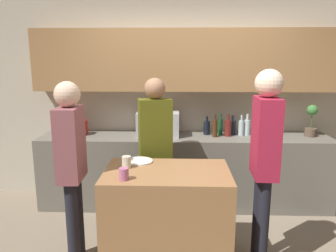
# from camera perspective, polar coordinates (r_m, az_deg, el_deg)

# --- Properties ---
(back_wall) EXTENTS (6.40, 0.40, 2.70)m
(back_wall) POSITION_cam_1_polar(r_m,az_deg,el_deg) (4.25, 2.95, 7.50)
(back_wall) COLOR beige
(back_wall) RESTS_ON ground_plane
(back_counter) EXTENTS (3.60, 0.62, 0.90)m
(back_counter) POSITION_cam_1_polar(r_m,az_deg,el_deg) (4.21, 2.86, -7.71)
(back_counter) COLOR #6B665B
(back_counter) RESTS_ON ground_plane
(kitchen_island) EXTENTS (1.11, 0.71, 0.88)m
(kitchen_island) POSITION_cam_1_polar(r_m,az_deg,el_deg) (3.08, -0.16, -15.55)
(kitchen_island) COLOR #996B42
(kitchen_island) RESTS_ON ground_plane
(microwave) EXTENTS (0.52, 0.39, 0.30)m
(microwave) POSITION_cam_1_polar(r_m,az_deg,el_deg) (4.10, -1.72, 0.44)
(microwave) COLOR #B7BABC
(microwave) RESTS_ON back_counter
(toaster) EXTENTS (0.26, 0.16, 0.18)m
(toaster) POSITION_cam_1_polar(r_m,az_deg,el_deg) (4.31, -15.73, -0.26)
(toaster) COLOR #B21E19
(toaster) RESTS_ON back_counter
(potted_plant) EXTENTS (0.14, 0.14, 0.40)m
(potted_plant) POSITION_cam_1_polar(r_m,az_deg,el_deg) (4.40, 23.70, 0.86)
(potted_plant) COLOR brown
(potted_plant) RESTS_ON back_counter
(bottle_0) EXTENTS (0.08, 0.08, 0.24)m
(bottle_0) POSITION_cam_1_polar(r_m,az_deg,el_deg) (4.17, 6.76, -0.27)
(bottle_0) COLOR black
(bottle_0) RESTS_ON back_counter
(bottle_1) EXTENTS (0.06, 0.06, 0.29)m
(bottle_1) POSITION_cam_1_polar(r_m,az_deg,el_deg) (4.06, 8.16, -0.38)
(bottle_1) COLOR #472814
(bottle_1) RESTS_ON back_counter
(bottle_2) EXTENTS (0.06, 0.06, 0.28)m
(bottle_2) POSITION_cam_1_polar(r_m,az_deg,el_deg) (4.18, 9.06, -0.09)
(bottle_2) COLOR #194723
(bottle_2) RESTS_ON back_counter
(bottle_3) EXTENTS (0.08, 0.08, 0.28)m
(bottle_3) POSITION_cam_1_polar(r_m,az_deg,el_deg) (4.12, 10.41, -0.32)
(bottle_3) COLOR maroon
(bottle_3) RESTS_ON back_counter
(bottle_4) EXTENTS (0.08, 0.08, 0.24)m
(bottle_4) POSITION_cam_1_polar(r_m,az_deg,el_deg) (4.23, 11.14, -0.19)
(bottle_4) COLOR black
(bottle_4) RESTS_ON back_counter
(bottle_5) EXTENTS (0.07, 0.07, 0.26)m
(bottle_5) POSITION_cam_1_polar(r_m,az_deg,el_deg) (4.20, 12.63, -0.28)
(bottle_5) COLOR silver
(bottle_5) RESTS_ON back_counter
(bottle_6) EXTENTS (0.08, 0.08, 0.27)m
(bottle_6) POSITION_cam_1_polar(r_m,az_deg,el_deg) (4.24, 13.60, -0.17)
(bottle_6) COLOR silver
(bottle_6) RESTS_ON back_counter
(plate_on_island) EXTENTS (0.26, 0.26, 0.01)m
(plate_on_island) POSITION_cam_1_polar(r_m,az_deg,el_deg) (3.15, -5.05, -6.12)
(plate_on_island) COLOR white
(plate_on_island) RESTS_ON kitchen_island
(cup_0) EXTENTS (0.08, 0.08, 0.11)m
(cup_0) POSITION_cam_1_polar(r_m,az_deg,el_deg) (2.98, -7.24, -6.25)
(cup_0) COLOR beige
(cup_0) RESTS_ON kitchen_island
(cup_1) EXTENTS (0.08, 0.08, 0.10)m
(cup_1) POSITION_cam_1_polar(r_m,az_deg,el_deg) (2.71, -7.70, -8.27)
(cup_1) COLOR #BA638E
(cup_1) RESTS_ON kitchen_island
(person_left) EXTENTS (0.23, 0.35, 1.77)m
(person_left) POSITION_cam_1_polar(r_m,az_deg,el_deg) (2.91, 16.51, -4.49)
(person_left) COLOR black
(person_left) RESTS_ON ground_plane
(person_center) EXTENTS (0.37, 0.26, 1.66)m
(person_center) POSITION_cam_1_polar(r_m,az_deg,el_deg) (3.47, -2.22, -2.73)
(person_center) COLOR black
(person_center) RESTS_ON ground_plane
(person_right) EXTENTS (0.22, 0.35, 1.67)m
(person_right) POSITION_cam_1_polar(r_m,az_deg,el_deg) (2.98, -16.50, -5.53)
(person_right) COLOR black
(person_right) RESTS_ON ground_plane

